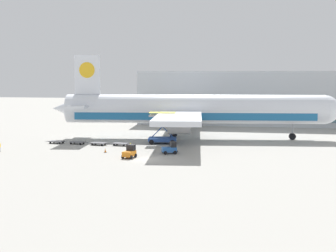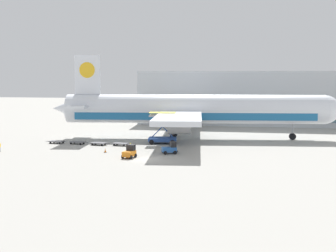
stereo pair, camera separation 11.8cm
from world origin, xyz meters
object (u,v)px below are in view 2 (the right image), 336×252
scissor_lift_loader (163,132)px  baggage_dolly_trail (121,144)px  baggage_tug_mid (130,152)px  traffic_cone_near (105,150)px  ground_crew_far (130,147)px  baggage_dolly_third (99,143)px  baggage_tug_foreground (170,148)px  airplane_main (190,110)px  baggage_dolly_second (77,142)px  baggage_dolly_lead (57,141)px

scissor_lift_loader → baggage_dolly_trail: size_ratio=1.57×
baggage_tug_mid → traffic_cone_near: baggage_tug_mid is taller
baggage_dolly_trail → ground_crew_far: size_ratio=2.25×
baggage_dolly_third → scissor_lift_loader: bearing=29.7°
baggage_dolly_third → ground_crew_far: 11.16m
baggage_dolly_third → baggage_tug_foreground: bearing=-17.3°
airplane_main → baggage_dolly_third: (-15.22, -12.30, -5.45)m
scissor_lift_loader → traffic_cone_near: size_ratio=8.32×
airplane_main → baggage_dolly_third: bearing=-148.5°
scissor_lift_loader → baggage_dolly_third: bearing=-165.5°
baggage_tug_foreground → baggage_dolly_trail: (-10.69, 7.19, -0.49)m
scissor_lift_loader → traffic_cone_near: 14.30m
baggage_dolly_trail → ground_crew_far: (4.08, -7.81, 0.59)m
baggage_dolly_second → baggage_dolly_third: size_ratio=1.00×
scissor_lift_loader → baggage_tug_foreground: bearing=-79.5°
baggage_dolly_second → baggage_dolly_third: same height
baggage_tug_mid → baggage_dolly_second: 18.59m
airplane_main → ground_crew_far: 21.62m
baggage_dolly_lead → baggage_dolly_third: (8.58, -0.65, 0.00)m
baggage_dolly_trail → baggage_tug_foreground: bearing=-26.1°
baggage_dolly_lead → ground_crew_far: 18.69m
baggage_tug_foreground → ground_crew_far: baggage_tug_foreground is taller
airplane_main → baggage_tug_mid: (-5.89, -24.26, -4.96)m
baggage_tug_foreground → traffic_cone_near: (-10.89, -0.82, -0.53)m
baggage_tug_foreground → ground_crew_far: size_ratio=1.67×
airplane_main → baggage_dolly_trail: size_ratio=15.35×
scissor_lift_loader → baggage_tug_mid: bearing=-103.6°
baggage_tug_mid → baggage_dolly_lead: bearing=65.5°
baggage_tug_foreground → traffic_cone_near: baggage_tug_foreground is taller
baggage_tug_mid → baggage_dolly_lead: baggage_tug_mid is taller
baggage_dolly_second → baggage_dolly_trail: 8.52m
baggage_dolly_third → ground_crew_far: (8.19, -7.56, 0.59)m
baggage_tug_mid → traffic_cone_near: bearing=62.8°
scissor_lift_loader → baggage_tug_foreground: 12.06m
baggage_tug_foreground → baggage_dolly_third: 16.35m
baggage_dolly_lead → baggage_dolly_trail: same height
baggage_tug_mid → ground_crew_far: (-1.14, 4.40, 0.10)m
baggage_dolly_lead → baggage_dolly_third: size_ratio=1.00×
scissor_lift_loader → baggage_dolly_third: (-11.11, -4.46, -1.83)m
baggage_dolly_third → airplane_main: bearing=46.7°
baggage_dolly_third → traffic_cone_near: traffic_cone_near is taller
ground_crew_far → airplane_main: bearing=-106.1°
airplane_main → baggage_dolly_second: airplane_main is taller
baggage_tug_foreground → baggage_dolly_third: (-14.80, 6.94, -0.49)m
baggage_dolly_lead → baggage_dolly_second: size_ratio=1.00×
baggage_dolly_trail → baggage_dolly_second: bearing=-174.2°
baggage_tug_mid → baggage_dolly_trail: (-5.22, 12.22, -0.49)m
airplane_main → baggage_dolly_lead: bearing=-161.4°
scissor_lift_loader → baggage_dolly_third: 12.11m
baggage_tug_mid → baggage_dolly_third: bearing=48.6°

